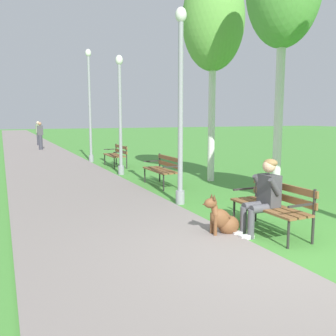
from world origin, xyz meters
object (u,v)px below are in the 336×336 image
object	(u,v)px
lamp_post_far	(90,105)
pedestrian_further_distant	(38,133)
lamp_post_mid	(120,114)
lamp_post_near	(181,105)
park_bench_near	(274,203)
birch_tree_third	(213,21)
park_bench_mid	(163,168)
park_bench_far	(117,154)
person_seated_on_near_bench	(264,194)
pedestrian_distant	(40,136)
dog_brown	(223,220)

from	to	relation	value
lamp_post_far	pedestrian_further_distant	xyz separation A→B (m)	(-1.21, 10.47, -1.60)
lamp_post_mid	pedestrian_further_distant	size ratio (longest dim) A/B	2.37
lamp_post_near	lamp_post_mid	size ratio (longest dim) A/B	1.07
park_bench_near	lamp_post_near	world-z (taller)	lamp_post_near
birch_tree_third	park_bench_mid	bearing A→B (deg)	-174.38
birch_tree_third	pedestrian_further_distant	distance (m)	17.46
pedestrian_further_distant	park_bench_far	bearing A→B (deg)	-81.83
park_bench_near	park_bench_mid	world-z (taller)	same
park_bench_far	person_seated_on_near_bench	xyz separation A→B (m)	(-0.21, -9.07, 0.17)
lamp_post_mid	pedestrian_distant	xyz separation A→B (m)	(-1.55, 10.74, -1.18)
lamp_post_near	pedestrian_distant	xyz separation A→B (m)	(-1.50, 15.33, -1.33)
park_bench_mid	birch_tree_third	size ratio (longest dim) A/B	0.24
dog_brown	lamp_post_near	distance (m)	2.98
park_bench_mid	lamp_post_far	xyz separation A→B (m)	(-0.62, 6.37, 1.93)
lamp_post_mid	pedestrian_further_distant	bearing A→B (deg)	95.30
park_bench_mid	park_bench_far	size ratio (longest dim) A/B	1.00
person_seated_on_near_bench	dog_brown	size ratio (longest dim) A/B	1.50
park_bench_mid	lamp_post_near	distance (m)	2.77
lamp_post_far	pedestrian_distant	distance (m)	7.14
lamp_post_far	pedestrian_distant	xyz separation A→B (m)	(-1.42, 6.81, -1.60)
pedestrian_distant	park_bench_near	bearing A→B (deg)	-83.61
park_bench_near	birch_tree_third	xyz separation A→B (m)	(1.69, 4.80, 4.14)
park_bench_mid	pedestrian_further_distant	size ratio (longest dim) A/B	0.91
park_bench_mid	lamp_post_near	world-z (taller)	lamp_post_near
lamp_post_far	lamp_post_mid	bearing A→B (deg)	-88.11
park_bench_far	park_bench_mid	bearing A→B (deg)	-89.46
park_bench_near	park_bench_far	bearing A→B (deg)	90.00
park_bench_near	dog_brown	size ratio (longest dim) A/B	1.80
park_bench_mid	lamp_post_far	bearing A→B (deg)	95.52
park_bench_mid	park_bench_far	distance (m)	4.44
park_bench_far	dog_brown	bearing A→B (deg)	-95.37
birch_tree_third	pedestrian_distant	xyz separation A→B (m)	(-3.68, 13.02, -3.81)
park_bench_far	lamp_post_far	size ratio (longest dim) A/B	0.32
park_bench_mid	park_bench_far	bearing A→B (deg)	90.54
birch_tree_third	pedestrian_distant	world-z (taller)	birch_tree_third
lamp_post_near	lamp_post_far	bearing A→B (deg)	90.51
park_bench_mid	dog_brown	bearing A→B (deg)	-101.21
park_bench_far	dog_brown	size ratio (longest dim) A/B	1.80
park_bench_mid	person_seated_on_near_bench	xyz separation A→B (m)	(-0.25, -4.63, 0.17)
dog_brown	birch_tree_third	bearing A→B (deg)	61.17
lamp_post_near	park_bench_near	bearing A→B (deg)	-78.66
lamp_post_near	person_seated_on_near_bench	bearing A→B (deg)	-83.30
lamp_post_near	pedestrian_distant	bearing A→B (deg)	95.57
person_seated_on_near_bench	park_bench_mid	bearing A→B (deg)	86.92
lamp_post_far	pedestrian_distant	world-z (taller)	lamp_post_far
pedestrian_further_distant	lamp_post_near	bearing A→B (deg)	-86.14
park_bench_mid	lamp_post_far	world-z (taller)	lamp_post_far
pedestrian_further_distant	birch_tree_third	bearing A→B (deg)	-78.26
dog_brown	pedestrian_distant	distance (m)	17.64
park_bench_near	park_bench_far	xyz separation A→B (m)	(0.00, 9.08, 0.00)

